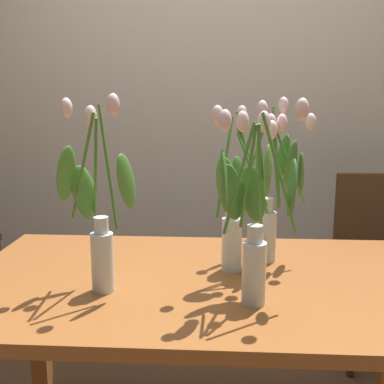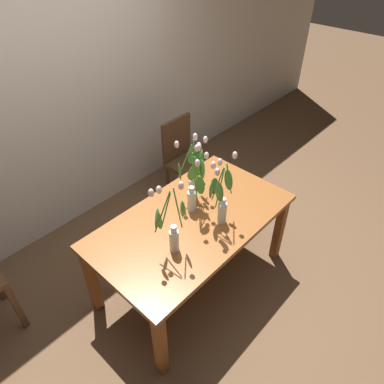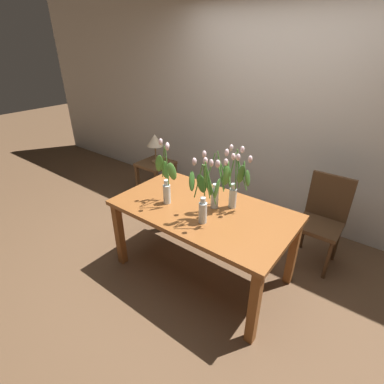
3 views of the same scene
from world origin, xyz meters
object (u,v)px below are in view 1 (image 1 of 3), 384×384
Objects in this scene: tulip_vase_0 at (272,197)px; dining_chair at (377,256)px; dining_table at (209,304)px; tulip_vase_3 at (242,204)px; tulip_vase_2 at (253,223)px; tulip_vase_1 at (98,220)px.

tulip_vase_0 is 0.62× the size of dining_chair.
dining_table is 0.43m from tulip_vase_0.
tulip_vase_0 reaches higher than dining_table.
tulip_vase_3 is 1.19m from dining_chair.
tulip_vase_3 is at bearing -131.55° from dining_chair.
tulip_vase_2 is 0.62× the size of dining_chair.
tulip_vase_1 is at bearing -161.82° from dining_table.
tulip_vase_1 is at bearing 172.71° from tulip_vase_2.
dining_chair is (0.83, 0.89, -0.12)m from dining_table.
dining_table is 0.35m from tulip_vase_3.
tulip_vase_1 is at bearing -151.60° from tulip_vase_0.
tulip_vase_3 is at bearing -133.47° from tulip_vase_0.
tulip_vase_2 is at bearing -53.31° from dining_table.
tulip_vase_1 is 1.02× the size of tulip_vase_2.
tulip_vase_3 reaches higher than dining_chair.
dining_chair is at bearing 48.77° from tulip_vase_0.
tulip_vase_3 is (0.11, 0.07, 0.32)m from dining_table.
tulip_vase_0 reaches higher than tulip_vase_3.
tulip_vase_3 is at bearing 94.61° from tulip_vase_2.
tulip_vase_1 is 0.46m from tulip_vase_2.
tulip_vase_0 is 1.00× the size of tulip_vase_2.
dining_chair is (1.16, 1.00, -0.43)m from tulip_vase_1.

